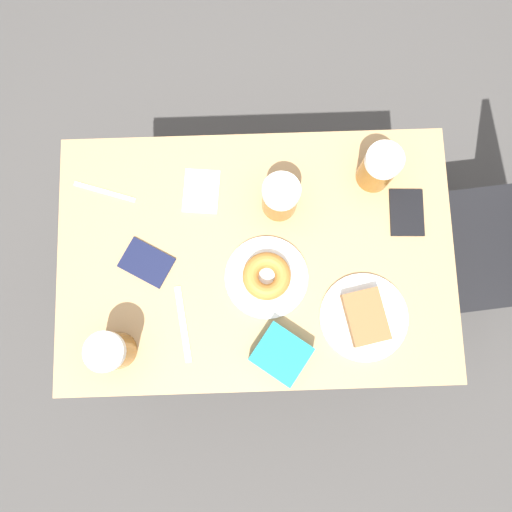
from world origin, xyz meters
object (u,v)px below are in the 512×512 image
object	(u,v)px
knife	(183,324)
plate_with_donut	(267,277)
beer_mug_right	(111,351)
passport_near_edge	(407,213)
beer_mug_left	(280,198)
passport_far_edge	(147,263)
plate_with_cake	(365,317)
fork	(105,192)
napkin_folded	(201,191)
blue_pouch	(281,354)
beer_mug_center	(379,168)

from	to	relation	value
knife	plate_with_donut	bearing A→B (deg)	117.47
beer_mug_right	passport_near_edge	bearing A→B (deg)	113.85
beer_mug_left	passport_far_edge	xyz separation A→B (m)	(0.14, -0.35, -0.07)
plate_with_cake	passport_far_edge	size ratio (longest dim) A/B	1.46
fork	passport_far_edge	world-z (taller)	passport_far_edge
beer_mug_right	passport_far_edge	world-z (taller)	beer_mug_right
beer_mug_left	napkin_folded	size ratio (longest dim) A/B	1.09
napkin_folded	beer_mug_right	bearing A→B (deg)	-27.50
beer_mug_right	blue_pouch	size ratio (longest dim) A/B	0.84
passport_near_edge	napkin_folded	bearing A→B (deg)	-98.01
beer_mug_left	passport_near_edge	bearing A→B (deg)	84.46
fork	knife	xyz separation A→B (m)	(0.35, 0.20, -0.00)
plate_with_donut	beer_mug_center	distance (m)	0.40
beer_mug_right	napkin_folded	distance (m)	0.46
passport_far_edge	blue_pouch	bearing A→B (deg)	54.36
plate_with_cake	beer_mug_center	xyz separation A→B (m)	(-0.37, 0.05, 0.05)
plate_with_cake	plate_with_donut	size ratio (longest dim) A/B	1.05
napkin_folded	fork	size ratio (longest dim) A/B	0.77
plate_with_cake	knife	world-z (taller)	plate_with_cake
beer_mug_right	fork	bearing A→B (deg)	-174.06
beer_mug_right	knife	world-z (taller)	beer_mug_right
fork	passport_near_edge	distance (m)	0.80
plate_with_cake	knife	distance (m)	0.46
fork	beer_mug_center	bearing A→B (deg)	91.65
beer_mug_right	napkin_folded	world-z (taller)	beer_mug_right
beer_mug_center	beer_mug_left	bearing A→B (deg)	-74.48
plate_with_cake	plate_with_donut	xyz separation A→B (m)	(-0.11, -0.24, 0.01)
beer_mug_center	passport_far_edge	size ratio (longest dim) A/B	0.90
beer_mug_left	blue_pouch	xyz separation A→B (m)	(0.39, -0.01, -0.04)
knife	blue_pouch	distance (m)	0.26
beer_mug_left	knife	bearing A→B (deg)	-40.03
plate_with_donut	beer_mug_center	size ratio (longest dim) A/B	1.56
plate_with_donut	blue_pouch	distance (m)	0.20
plate_with_cake	blue_pouch	xyz separation A→B (m)	(0.08, -0.21, 0.01)
plate_with_donut	beer_mug_right	xyz separation A→B (m)	(0.17, -0.38, 0.05)
fork	blue_pouch	world-z (taller)	blue_pouch
beer_mug_right	beer_mug_left	bearing A→B (deg)	131.17
plate_with_cake	knife	bearing A→B (deg)	-89.73
plate_with_cake	passport_near_edge	world-z (taller)	plate_with_cake
beer_mug_left	knife	size ratio (longest dim) A/B	0.71
beer_mug_right	passport_near_edge	distance (m)	0.82
fork	passport_far_edge	bearing A→B (deg)	29.94
plate_with_cake	beer_mug_center	size ratio (longest dim) A/B	1.63
plate_with_cake	passport_near_edge	xyz separation A→B (m)	(-0.27, 0.13, -0.01)
plate_with_cake	beer_mug_left	xyz separation A→B (m)	(-0.30, -0.20, 0.05)
beer_mug_left	passport_near_edge	size ratio (longest dim) A/B	1.06
blue_pouch	plate_with_cake	bearing A→B (deg)	111.37
plate_with_donut	napkin_folded	world-z (taller)	plate_with_donut
beer_mug_center	blue_pouch	distance (m)	0.53
plate_with_cake	plate_with_donut	bearing A→B (deg)	-114.31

